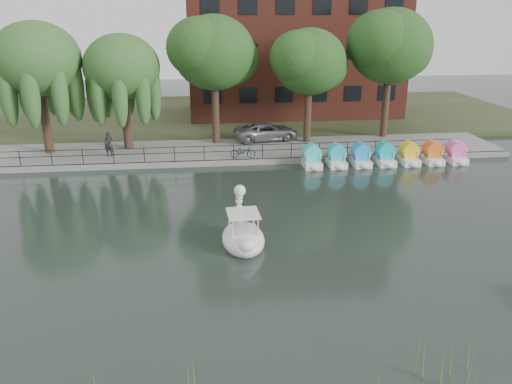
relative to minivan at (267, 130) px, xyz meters
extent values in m
plane|color=#303D37|center=(-2.95, -18.26, -1.20)|extent=(120.00, 120.00, 0.00)
cube|color=gray|center=(-2.95, -2.26, -1.00)|extent=(40.00, 6.00, 0.40)
cube|color=gray|center=(-2.95, -5.21, -1.00)|extent=(40.00, 0.25, 0.40)
cube|color=#47512D|center=(-2.95, 11.74, -1.02)|extent=(60.00, 22.00, 0.36)
cylinder|color=black|center=(-2.95, -5.01, 0.15)|extent=(32.00, 0.04, 0.04)
cylinder|color=black|center=(-2.95, -5.01, -0.25)|extent=(32.00, 0.04, 0.04)
cylinder|color=black|center=(-2.95, -5.01, -0.30)|extent=(0.05, 0.05, 1.00)
cube|color=#4C1E16|center=(4.05, 11.74, 8.16)|extent=(20.00, 10.00, 18.00)
cylinder|color=#473323|center=(-15.95, -1.76, 1.30)|extent=(0.60, 0.60, 4.20)
ellipsoid|color=#457535|center=(-15.95, -1.76, 5.71)|extent=(5.88, 5.88, 5.00)
cylinder|color=#473323|center=(-10.45, -1.26, 1.10)|extent=(0.60, 0.60, 3.80)
ellipsoid|color=#457535|center=(-10.45, -1.26, 5.09)|extent=(5.32, 5.32, 4.52)
cylinder|color=#473323|center=(-3.95, -0.26, 1.45)|extent=(0.60, 0.60, 4.50)
ellipsoid|color=#356526|center=(-3.95, -0.26, 5.90)|extent=(6.00, 6.00, 5.10)
cylinder|color=#473323|center=(3.05, -0.76, 1.23)|extent=(0.60, 0.60, 4.05)
ellipsoid|color=#356526|center=(3.05, -0.76, 5.23)|extent=(5.40, 5.40, 4.59)
cylinder|color=#473323|center=(9.55, 0.24, 1.57)|extent=(0.60, 0.60, 4.72)
ellipsoid|color=#356526|center=(9.55, 0.24, 6.24)|extent=(6.30, 6.30, 5.36)
imported|color=gray|center=(0.00, 0.00, 0.00)|extent=(3.49, 6.06, 1.59)
imported|color=gray|center=(-2.28, -4.84, -0.30)|extent=(0.84, 1.79, 1.00)
imported|color=black|center=(-11.49, -3.33, 0.19)|extent=(0.77, 0.57, 1.98)
ellipsoid|color=white|center=(-3.42, -17.69, -0.86)|extent=(2.03, 3.10, 0.67)
cube|color=white|center=(-3.41, -17.80, -0.53)|extent=(1.29, 1.39, 0.33)
cube|color=white|center=(-3.41, -17.75, 0.40)|extent=(1.46, 1.57, 0.07)
ellipsoid|color=white|center=(-3.36, -18.97, -0.58)|extent=(0.73, 0.58, 0.62)
sphere|color=white|center=(-3.46, -16.69, 1.09)|extent=(0.54, 0.54, 0.54)
cone|color=black|center=(-3.48, -16.33, 1.06)|extent=(0.24, 0.30, 0.22)
cylinder|color=yellow|center=(-3.47, -16.49, 1.07)|extent=(0.29, 0.12, 0.29)
cube|color=white|center=(2.26, -6.23, -0.98)|extent=(1.15, 1.70, 0.44)
cylinder|color=#36D9D9|center=(2.26, -6.13, -0.25)|extent=(0.90, 1.20, 0.90)
cube|color=white|center=(3.96, -6.23, -0.98)|extent=(1.15, 1.70, 0.44)
cylinder|color=#2BB2D3|center=(3.96, -6.13, -0.25)|extent=(0.90, 1.20, 0.90)
cube|color=white|center=(5.66, -6.23, -0.98)|extent=(1.15, 1.70, 0.44)
cylinder|color=#2799ED|center=(5.66, -6.13, -0.25)|extent=(0.90, 1.20, 0.90)
cube|color=white|center=(7.36, -6.23, -0.98)|extent=(1.15, 1.70, 0.44)
cylinder|color=#12BDBB|center=(7.36, -6.13, -0.25)|extent=(0.90, 1.20, 0.90)
cube|color=white|center=(9.06, -6.23, -0.98)|extent=(1.15, 1.70, 0.44)
cylinder|color=yellow|center=(9.06, -6.13, -0.25)|extent=(0.90, 1.20, 0.90)
cube|color=white|center=(10.76, -6.23, -0.98)|extent=(1.15, 1.70, 0.44)
cylinder|color=orange|center=(10.76, -6.13, -0.25)|extent=(0.90, 1.20, 0.90)
cube|color=white|center=(12.46, -6.23, -0.98)|extent=(1.15, 1.70, 0.44)
cylinder|color=pink|center=(12.46, -6.13, -0.25)|extent=(0.90, 1.20, 0.90)
camera|label=1|loc=(-5.13, -37.89, 8.74)|focal=35.00mm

